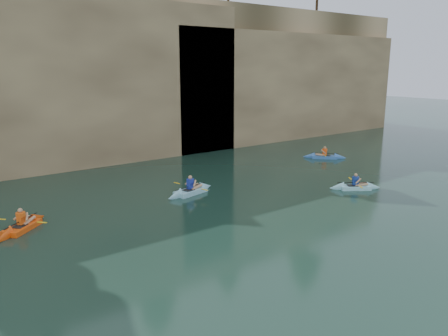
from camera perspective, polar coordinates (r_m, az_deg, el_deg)
cliff at (r=37.20m, az=-25.22°, el=11.02°), size 70.00×16.00×12.00m
cliff_slab_center at (r=30.58m, az=-18.49°, el=10.79°), size 24.00×2.40×11.40m
cliff_slab_east at (r=41.55m, az=9.17°, el=10.70°), size 26.00×2.40×9.84m
sea_cave_east at (r=33.71m, az=-4.66°, el=5.70°), size 5.00×1.00×4.50m
kayaker_orange at (r=20.12m, az=-24.88°, el=-6.96°), size 2.79×2.59×1.18m
kayaker_ltblue_near at (r=25.13m, az=16.74°, el=-2.37°), size 2.73×2.17×1.12m
kayaker_ltblue_mid at (r=23.30m, az=-4.40°, el=-3.01°), size 3.36×2.40×1.25m
kayaker_blue_east at (r=32.86m, az=12.99°, el=1.47°), size 2.67×2.71×1.11m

